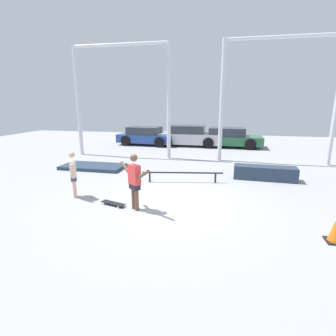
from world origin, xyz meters
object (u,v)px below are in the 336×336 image
skateboard (113,203)px  grind_rail (182,174)px  parked_car_green (229,138)px  bystander (73,173)px  skateboarder (134,179)px  parked_car_blue (146,136)px  grind_box (265,173)px  parked_car_silver (189,136)px  manual_pad (93,167)px

skateboard → grind_rail: (1.63, 2.69, 0.26)m
parked_car_green → bystander: 12.00m
skateboarder → parked_car_blue: skateboarder is taller
grind_box → parked_car_silver: size_ratio=0.54×
manual_pad → parked_car_blue: (0.41, 7.14, 0.55)m
grind_box → bystander: size_ratio=1.60×
skateboarder → grind_box: size_ratio=0.68×
grind_box → bystander: bystander is taller
skateboard → manual_pad: 4.82m
grind_rail → parked_car_blue: size_ratio=0.72×
parked_car_green → bystander: bearing=-112.9°
grind_rail → parked_car_green: size_ratio=0.69×
parked_car_green → parked_car_silver: bearing=-179.0°
parked_car_green → skateboard: bearing=-105.6°
skateboarder → grind_rail: bearing=110.7°
skateboarder → parked_car_silver: skateboarder is taller
parked_car_blue → skateboarder: bearing=-70.3°
skateboard → grind_rail: 3.16m
parked_car_silver → parked_car_green: size_ratio=1.01×
grind_rail → bystander: 3.88m
grind_box → parked_car_silver: parked_car_silver is taller
manual_pad → parked_car_blue: bearing=86.7°
parked_car_silver → bystander: bearing=-101.4°
skateboarder → parked_car_blue: 11.69m
skateboard → parked_car_silver: bearing=103.7°
skateboarder → parked_car_blue: bearing=143.1°
grind_box → manual_pad: bearing=177.8°
skateboard → bystander: size_ratio=0.56×
skateboarder → bystander: skateboarder is taller
parked_car_green → manual_pad: bearing=-128.5°
skateboard → parked_car_blue: parked_car_blue is taller
skateboard → bystander: (-1.47, 0.42, 0.73)m
skateboard → parked_car_green: size_ratio=0.19×
skateboard → grind_rail: size_ratio=0.27×
parked_car_blue → grind_box: bearing=-42.0°
bystander → grind_rail: bearing=-85.5°
skateboarder → parked_car_blue: (-3.03, 11.29, -0.26)m
grind_box → parked_car_silver: (-3.99, 7.67, 0.42)m
parked_car_green → grind_rail: bearing=-100.5°
manual_pad → parked_car_blue: 7.17m
parked_car_blue → parked_car_silver: 3.03m
skateboarder → parked_car_blue: size_ratio=0.39×
grind_box → parked_car_blue: bearing=133.4°
parked_car_blue → parked_car_green: bearing=7.1°
skateboard → grind_rail: bearing=76.1°
skateboarder → bystander: (-2.21, 0.58, -0.09)m
grind_box → manual_pad: 7.43m
grind_box → grind_rail: 3.25m
grind_rail → parked_car_green: parked_car_green is taller
skateboard → parked_car_silver: (0.73, 11.38, 0.62)m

